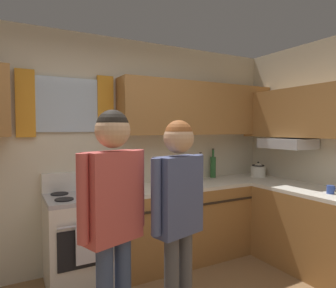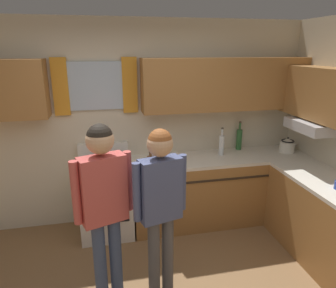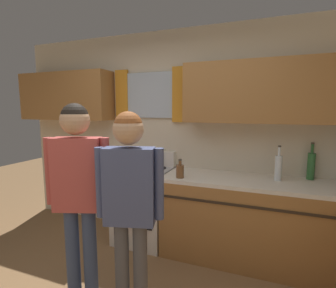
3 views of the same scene
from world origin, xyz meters
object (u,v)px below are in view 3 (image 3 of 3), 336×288
object	(u,v)px
stove_oven	(144,203)
bottle_squat_brown	(180,171)
adult_in_plaid	(130,194)
adult_left	(78,182)
bottle_wine_green	(311,165)
bottle_tall_clear	(278,167)

from	to	relation	value
stove_oven	bottle_squat_brown	size ratio (longest dim) A/B	5.37
stove_oven	adult_in_plaid	size ratio (longest dim) A/B	0.68
bottle_squat_brown	adult_left	world-z (taller)	adult_left
bottle_wine_green	adult_left	bearing A→B (deg)	-143.21
bottle_wine_green	stove_oven	bearing A→B (deg)	-172.70
adult_left	adult_in_plaid	size ratio (longest dim) A/B	1.04
stove_oven	adult_in_plaid	bearing A→B (deg)	-68.21
adult_left	bottle_squat_brown	bearing A→B (deg)	60.13
bottle_tall_clear	bottle_squat_brown	bearing A→B (deg)	-165.03
adult_left	adult_in_plaid	world-z (taller)	adult_left
bottle_wine_green	bottle_tall_clear	world-z (taller)	bottle_wine_green
stove_oven	adult_left	distance (m)	1.29
bottle_tall_clear	adult_left	world-z (taller)	adult_left
stove_oven	bottle_wine_green	distance (m)	1.95
bottle_wine_green	bottle_squat_brown	bearing A→B (deg)	-161.69
bottle_squat_brown	bottle_tall_clear	distance (m)	1.02
bottle_squat_brown	adult_left	bearing A→B (deg)	-119.87
bottle_tall_clear	adult_in_plaid	distance (m)	1.62
stove_oven	adult_left	xyz separation A→B (m)	(-0.01, -1.15, 0.59)
bottle_wine_green	adult_in_plaid	world-z (taller)	adult_in_plaid
bottle_wine_green	adult_left	size ratio (longest dim) A/B	0.23
adult_left	adult_in_plaid	xyz separation A→B (m)	(0.48, -0.02, -0.04)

